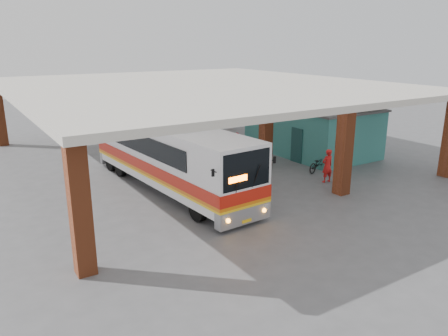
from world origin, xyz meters
name	(u,v)px	position (x,y,z in m)	size (l,w,h in m)	color
ground	(254,187)	(0.00, 0.00, 0.00)	(90.00, 90.00, 0.00)	#515154
brick_columns	(225,126)	(1.43, 5.00, 2.17)	(20.10, 21.60, 4.35)	brown
canopy_roof	(198,86)	(0.50, 6.50, 4.50)	(21.00, 23.00, 0.30)	beige
shop_building	(311,129)	(7.49, 4.00, 1.56)	(5.20, 8.20, 3.11)	#307970
coach_bus	(169,155)	(-3.68, 2.00, 1.75)	(3.39, 12.22, 3.52)	white
motorcycle	(318,163)	(4.70, 0.32, 0.48)	(0.64, 1.84, 0.96)	black
pedestrian	(327,166)	(3.72, -1.31, 0.88)	(0.64, 0.42, 1.76)	red
red_chair	(236,138)	(4.81, 8.76, 0.34)	(0.48, 0.48, 0.75)	red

